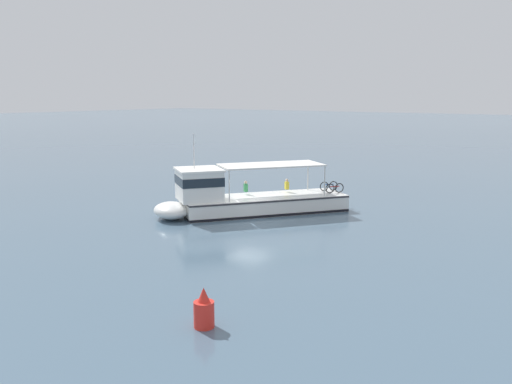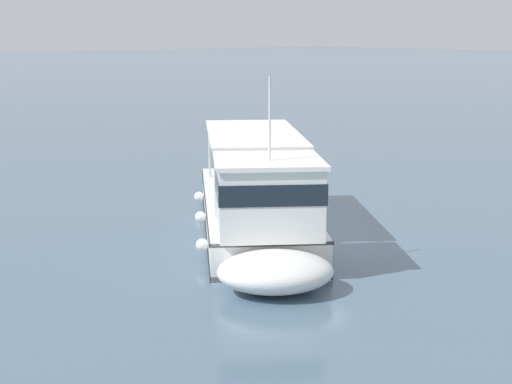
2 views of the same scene
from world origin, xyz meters
name	(u,v)px [view 2 (image 2 of 2)]	position (x,y,z in m)	size (l,w,h in m)	color
ground_plane	(301,241)	(0.00, 0.00, 0.00)	(400.00, 400.00, 0.00)	slate
ferry_main	(259,211)	(1.17, -0.67, 1.01)	(9.83, 12.18, 5.32)	white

